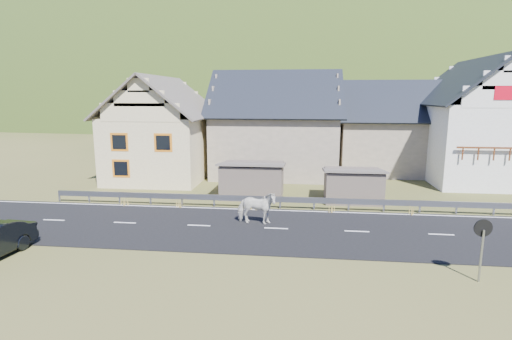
# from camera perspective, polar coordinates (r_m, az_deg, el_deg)

# --- Properties ---
(ground) EXTENTS (160.00, 160.00, 0.00)m
(ground) POSITION_cam_1_polar(r_m,az_deg,el_deg) (20.41, 2.89, -8.43)
(ground) COLOR #3A421B
(ground) RESTS_ON ground
(road) EXTENTS (60.00, 7.00, 0.04)m
(road) POSITION_cam_1_polar(r_m,az_deg,el_deg) (20.40, 2.89, -8.38)
(road) COLOR black
(road) RESTS_ON ground
(lane_markings) EXTENTS (60.00, 6.60, 0.01)m
(lane_markings) POSITION_cam_1_polar(r_m,az_deg,el_deg) (20.39, 2.89, -8.31)
(lane_markings) COLOR silver
(lane_markings) RESTS_ON road
(guardrail) EXTENTS (28.10, 0.09, 0.75)m
(guardrail) POSITION_cam_1_polar(r_m,az_deg,el_deg) (23.76, 3.47, -4.25)
(guardrail) COLOR #93969B
(guardrail) RESTS_ON ground
(shed_left) EXTENTS (4.30, 3.30, 2.40)m
(shed_left) POSITION_cam_1_polar(r_m,az_deg,el_deg) (26.54, -0.51, -1.45)
(shed_left) COLOR #706055
(shed_left) RESTS_ON ground
(shed_right) EXTENTS (3.80, 2.90, 2.20)m
(shed_right) POSITION_cam_1_polar(r_m,az_deg,el_deg) (26.09, 13.68, -2.19)
(shed_right) COLOR #706055
(shed_right) RESTS_ON ground
(house_cream) EXTENTS (7.80, 9.80, 8.30)m
(house_cream) POSITION_cam_1_polar(r_m,az_deg,el_deg) (33.26, -13.23, 6.41)
(house_cream) COLOR beige
(house_cream) RESTS_ON ground
(house_stone_a) EXTENTS (10.80, 9.80, 8.90)m
(house_stone_a) POSITION_cam_1_polar(r_m,az_deg,el_deg) (34.38, 2.89, 7.27)
(house_stone_a) COLOR tan
(house_stone_a) RESTS_ON ground
(house_stone_b) EXTENTS (9.80, 8.80, 8.10)m
(house_stone_b) POSITION_cam_1_polar(r_m,az_deg,el_deg) (37.16, 18.77, 6.36)
(house_stone_b) COLOR tan
(house_stone_b) RESTS_ON ground
(house_white) EXTENTS (8.80, 10.80, 9.70)m
(house_white) POSITION_cam_1_polar(r_m,az_deg,el_deg) (36.05, 29.28, 6.77)
(house_white) COLOR white
(house_white) RESTS_ON ground
(mountain) EXTENTS (440.00, 280.00, 260.00)m
(mountain) POSITION_cam_1_polar(r_m,az_deg,el_deg) (201.06, 7.54, 2.99)
(mountain) COLOR #1F3C0F
(mountain) RESTS_ON ground
(conifer_patch) EXTENTS (76.00, 50.00, 28.00)m
(conifer_patch) POSITION_cam_1_polar(r_m,az_deg,el_deg) (140.93, -17.26, 9.96)
(conifer_patch) COLOR black
(conifer_patch) RESTS_ON ground
(horse) EXTENTS (1.07, 2.13, 1.75)m
(horse) POSITION_cam_1_polar(r_m,az_deg,el_deg) (20.81, 0.06, -5.39)
(horse) COLOR silver
(horse) RESTS_ON road
(traffic_mirror) EXTENTS (0.65, 0.19, 2.34)m
(traffic_mirror) POSITION_cam_1_polar(r_m,az_deg,el_deg) (16.55, 29.63, -8.22)
(traffic_mirror) COLOR #93969B
(traffic_mirror) RESTS_ON ground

